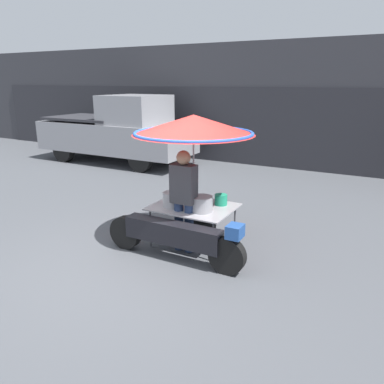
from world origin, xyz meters
name	(u,v)px	position (x,y,z in m)	size (l,w,h in m)	color
ground_plane	(130,266)	(0.00, 0.00, 0.00)	(36.00, 36.00, 0.00)	#4C4F54
shopfront_building	(288,105)	(0.00, 8.38, 1.85)	(28.00, 2.06, 3.71)	#38383D
vendor_motorcycle_cart	(191,147)	(0.44, 1.04, 1.61)	(2.27, 1.86, 2.09)	black
vendor_person	(184,196)	(0.41, 0.85, 0.89)	(0.38, 0.22, 1.59)	navy
pickup_truck	(119,131)	(-4.72, 5.68, 1.02)	(5.16, 1.93, 2.16)	black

